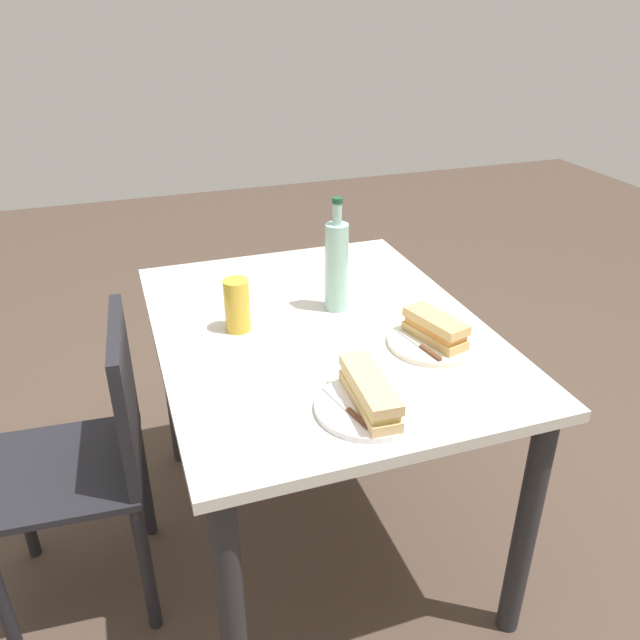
# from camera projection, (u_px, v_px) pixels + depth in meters

# --- Properties ---
(ground_plane) EXTENTS (8.00, 8.00, 0.00)m
(ground_plane) POSITION_uv_depth(u_px,v_px,m) (320.00, 528.00, 2.13)
(ground_plane) COLOR #47382D
(dining_table) EXTENTS (1.15, 0.89, 0.76)m
(dining_table) POSITION_uv_depth(u_px,v_px,m) (320.00, 361.00, 1.83)
(dining_table) COLOR beige
(dining_table) RESTS_ON ground
(chair_far) EXTENTS (0.43, 0.43, 0.86)m
(chair_far) POSITION_uv_depth(u_px,v_px,m) (95.00, 452.00, 1.71)
(chair_far) COLOR black
(chair_far) RESTS_ON ground
(plate_near) EXTENTS (0.24, 0.24, 0.01)m
(plate_near) POSITION_uv_depth(u_px,v_px,m) (369.00, 407.00, 1.42)
(plate_near) COLOR white
(plate_near) RESTS_ON dining_table
(baguette_sandwich_near) EXTENTS (0.24, 0.08, 0.07)m
(baguette_sandwich_near) POSITION_uv_depth(u_px,v_px,m) (370.00, 391.00, 1.40)
(baguette_sandwich_near) COLOR #DBB77A
(baguette_sandwich_near) RESTS_ON plate_near
(knife_near) EXTENTS (0.18, 0.05, 0.01)m
(knife_near) POSITION_uv_depth(u_px,v_px,m) (348.00, 410.00, 1.40)
(knife_near) COLOR silver
(knife_near) RESTS_ON plate_near
(plate_far) EXTENTS (0.24, 0.24, 0.01)m
(plate_far) POSITION_uv_depth(u_px,v_px,m) (434.00, 342.00, 1.68)
(plate_far) COLOR silver
(plate_far) RESTS_ON dining_table
(baguette_sandwich_far) EXTENTS (0.19, 0.12, 0.07)m
(baguette_sandwich_far) POSITION_uv_depth(u_px,v_px,m) (435.00, 328.00, 1.66)
(baguette_sandwich_far) COLOR tan
(baguette_sandwich_far) RESTS_ON plate_far
(knife_far) EXTENTS (0.18, 0.04, 0.01)m
(knife_far) POSITION_uv_depth(u_px,v_px,m) (421.00, 346.00, 1.64)
(knife_far) COLOR silver
(knife_far) RESTS_ON plate_far
(water_bottle) EXTENTS (0.07, 0.07, 0.33)m
(water_bottle) POSITION_uv_depth(u_px,v_px,m) (336.00, 265.00, 1.81)
(water_bottle) COLOR #99C6B7
(water_bottle) RESTS_ON dining_table
(beer_glass) EXTENTS (0.07, 0.07, 0.15)m
(beer_glass) POSITION_uv_depth(u_px,v_px,m) (237.00, 305.00, 1.72)
(beer_glass) COLOR gold
(beer_glass) RESTS_ON dining_table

